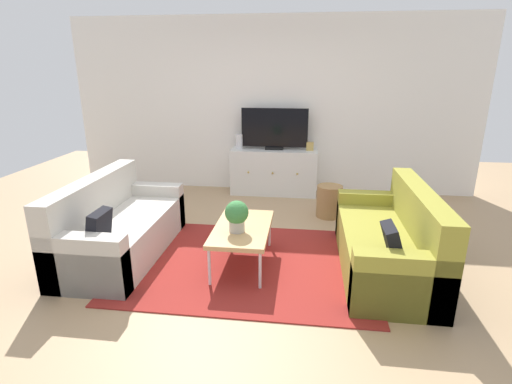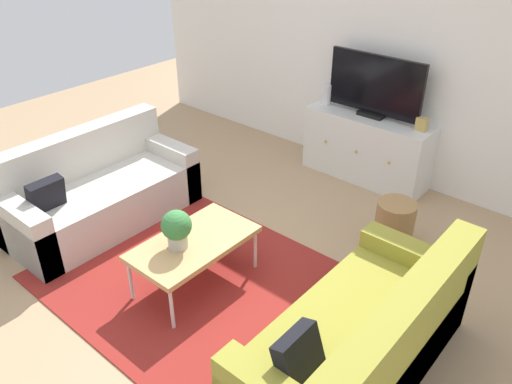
% 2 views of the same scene
% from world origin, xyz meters
% --- Properties ---
extents(ground_plane, '(10.00, 10.00, 0.00)m').
position_xyz_m(ground_plane, '(0.00, 0.00, 0.00)').
color(ground_plane, tan).
extents(wall_back, '(6.40, 0.12, 2.70)m').
position_xyz_m(wall_back, '(0.00, 2.55, 1.35)').
color(wall_back, white).
rests_on(wall_back, ground_plane).
extents(area_rug, '(2.50, 1.90, 0.01)m').
position_xyz_m(area_rug, '(0.00, -0.15, 0.01)').
color(area_rug, maroon).
rests_on(area_rug, ground_plane).
extents(couch_left_side, '(0.80, 1.75, 0.85)m').
position_xyz_m(couch_left_side, '(-1.43, -0.10, 0.29)').
color(couch_left_side, beige).
rests_on(couch_left_side, ground_plane).
extents(couch_right_side, '(0.80, 1.75, 0.85)m').
position_xyz_m(couch_right_side, '(1.43, -0.10, 0.29)').
color(couch_right_side, olive).
rests_on(couch_right_side, ground_plane).
extents(coffee_table, '(0.55, 0.99, 0.42)m').
position_xyz_m(coffee_table, '(-0.05, -0.16, 0.39)').
color(coffee_table, tan).
rests_on(coffee_table, ground_plane).
extents(potted_plant, '(0.23, 0.23, 0.31)m').
position_xyz_m(potted_plant, '(-0.08, -0.29, 0.59)').
color(potted_plant, '#B7B2A8').
rests_on(potted_plant, coffee_table).
extents(tv_console, '(1.35, 0.47, 0.71)m').
position_xyz_m(tv_console, '(0.06, 2.27, 0.36)').
color(tv_console, silver).
rests_on(tv_console, ground_plane).
extents(flat_screen_tv, '(1.03, 0.16, 0.63)m').
position_xyz_m(flat_screen_tv, '(0.06, 2.29, 1.03)').
color(flat_screen_tv, black).
rests_on(flat_screen_tv, tv_console).
extents(glass_vase, '(0.11, 0.11, 0.23)m').
position_xyz_m(glass_vase, '(-0.49, 2.27, 0.83)').
color(glass_vase, silver).
rests_on(glass_vase, tv_console).
extents(mantel_clock, '(0.11, 0.07, 0.13)m').
position_xyz_m(mantel_clock, '(0.61, 2.27, 0.78)').
color(mantel_clock, tan).
rests_on(mantel_clock, tv_console).
extents(wicker_basket, '(0.34, 0.34, 0.43)m').
position_xyz_m(wicker_basket, '(0.89, 1.33, 0.22)').
color(wicker_basket, '#9E7547').
rests_on(wicker_basket, ground_plane).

